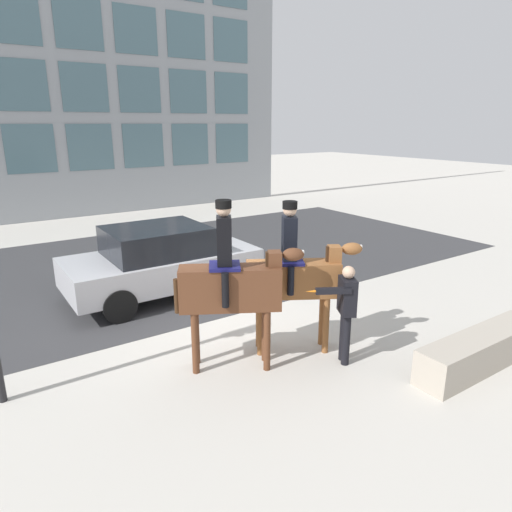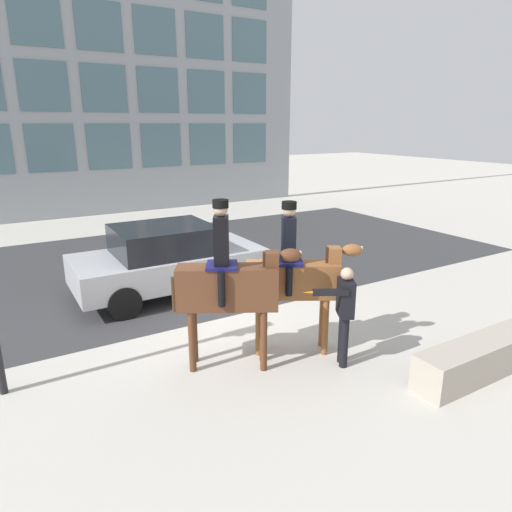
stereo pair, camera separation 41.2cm
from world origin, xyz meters
TOP-DOWN VIEW (x-y plane):
  - ground_plane at (0.00, 0.00)m, footprint 80.00×80.00m
  - road_surface at (0.00, 4.75)m, footprint 20.58×8.50m
  - mounted_horse_lead at (-0.56, -1.24)m, footprint 1.83×1.21m
  - mounted_horse_companion at (0.61, -1.32)m, footprint 1.82×1.23m
  - pedestrian_bystander at (1.01, -2.13)m, footprint 0.91×0.46m
  - street_car_near_lane at (-0.26, 2.40)m, footprint 4.20×2.06m
  - planter_ledge at (2.73, -3.47)m, footprint 2.70×0.56m

SIDE VIEW (x-z plane):
  - ground_plane at x=0.00m, z-range 0.00..0.00m
  - road_surface at x=0.00m, z-range 0.00..0.01m
  - planter_ledge at x=2.73m, z-range 0.00..0.57m
  - street_car_near_lane at x=-0.26m, z-range 0.02..1.62m
  - pedestrian_bystander at x=1.01m, z-range 0.15..1.80m
  - mounted_horse_companion at x=0.61m, z-range 0.06..2.66m
  - mounted_horse_lead at x=-0.56m, z-range 0.05..2.77m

